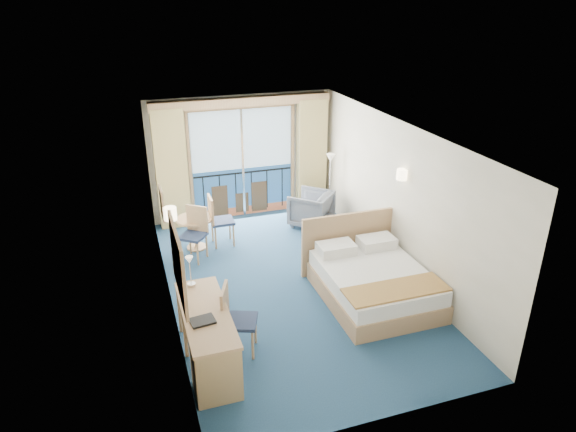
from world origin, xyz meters
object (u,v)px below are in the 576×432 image
Objects in this scene: desk at (214,356)px; armchair at (311,209)px; bed at (372,280)px; nightstand at (370,244)px; round_table at (195,225)px; table_chair_a at (217,218)px; table_chair_b at (195,230)px; floor_lamp at (330,170)px; desk_chair at (234,316)px.

armchair is at bearing 55.53° from desk.
bed is 1.39m from nightstand.
bed reaches higher than nightstand.
armchair is (0.06, 3.01, 0.06)m from bed.
armchair is 2.56m from round_table.
table_chair_a is 1.02× the size of table_chair_b.
nightstand is 3.02m from table_chair_a.
armchair is 1.16× the size of round_table.
nightstand is 0.65× the size of armchair.
floor_lamp reaches higher than table_chair_b.
table_chair_a is at bearing 13.71° from desk_chair.
table_chair_a is (0.43, 3.36, 0.00)m from desk_chair.
desk is at bearing 168.63° from table_chair_a.
round_table is 0.69× the size of table_chair_a.
nightstand is 0.52× the size of desk_chair.
bed is 3.91× the size of nightstand.
bed is at bearing 23.63° from desk.
nightstand is at bearing 19.28° from table_chair_b.
floor_lamp reaches higher than bed.
desk is 4.04m from table_chair_a.
table_chair_b is (-3.09, -0.89, -0.56)m from floor_lamp.
armchair is 0.80× the size of table_chair_a.
desk_chair reaches higher than desk.
desk is 3.56m from table_chair_b.
desk_chair is at bearing -50.95° from table_chair_b.
desk_chair is at bearing 9.10° from armchair.
table_chair_b reaches higher than round_table.
bed is 3.34m from floor_lamp.
bed is 2.04× the size of desk_chair.
nightstand is 0.36× the size of floor_lamp.
desk is 0.73m from desk_chair.
round_table is at bearing -39.32° from armchair.
table_chair_a reaches higher than table_chair_b.
table_chair_a is at bearing -169.36° from floor_lamp.
nightstand is 0.53× the size of table_chair_b.
round_table is (-2.54, -0.31, 0.11)m from armchair.
desk_chair reaches higher than table_chair_b.
round_table is (0.39, 3.95, 0.03)m from desk.
desk is at bearing -57.68° from table_chair_b.
table_chair_a reaches higher than desk_chair.
desk_chair is at bearing 56.06° from desk.
floor_lamp is 3.14m from round_table.
table_chair_b is at bearing 84.73° from desk.
armchair is at bearing -81.15° from table_chair_a.
desk_chair reaches higher than armchair.
desk_chair is at bearing -89.76° from round_table.
armchair is 0.80× the size of desk_chair.
armchair is 5.17m from desk.
floor_lamp is at bearing -78.80° from table_chair_a.
round_table is 0.41m from table_chair_b.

